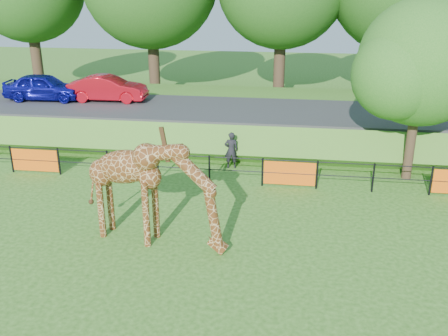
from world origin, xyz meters
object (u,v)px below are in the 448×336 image
Objects in this scene: car_blue at (44,87)px; tree_east at (424,67)px; giraffe at (154,193)px; car_red at (108,88)px; visitor at (231,150)px.

tree_east reaches higher than car_blue.
giraffe is 14.30m from car_blue.
giraffe is 1.13× the size of car_red.
giraffe is 0.65× the size of tree_east.
giraffe is at bearing -156.52° from car_red.
car_red is 15.04m from tree_east.
car_blue is 1.02× the size of car_red.
car_blue is 11.40m from visitor.
visitor is at bearing -128.24° from car_red.
giraffe is 1.10× the size of car_blue.
giraffe reaches higher than car_blue.
giraffe is 12.75m from car_red.
giraffe is 2.90× the size of visitor.
car_red is at bearing 128.34° from giraffe.
giraffe is at bearing -142.84° from tree_east.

